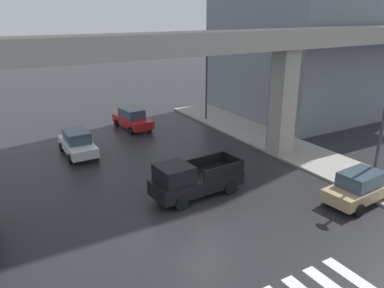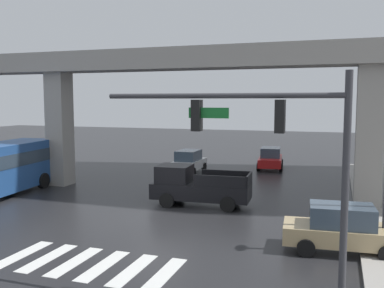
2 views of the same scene
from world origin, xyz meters
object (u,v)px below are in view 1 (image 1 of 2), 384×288
sedan_red (132,119)px  street_lamp_near_corner (384,114)px  pickup_truck (193,180)px  sedan_tan (360,187)px  street_lamp_far_north (207,70)px  street_lamp_mid_block (271,86)px  sedan_white (78,143)px

sedan_red → street_lamp_near_corner: (6.78, -18.11, 3.70)m
pickup_truck → sedan_tan: 8.78m
sedan_tan → street_lamp_far_north: bearing=85.5°
pickup_truck → street_lamp_near_corner: bearing=-28.3°
sedan_tan → street_lamp_mid_block: size_ratio=0.61×
sedan_tan → street_lamp_mid_block: street_lamp_mid_block is taller
pickup_truck → sedan_red: size_ratio=1.17×
street_lamp_far_north → street_lamp_near_corner: bearing=-90.0°
sedan_white → street_lamp_mid_block: bearing=-23.8°
sedan_red → street_lamp_mid_block: bearing=-54.3°
pickup_truck → street_lamp_mid_block: 10.18m
pickup_truck → sedan_white: bearing=111.6°
sedan_tan → sedan_red: size_ratio=0.99×
street_lamp_near_corner → street_lamp_mid_block: size_ratio=1.00×
street_lamp_mid_block → sedan_tan: bearing=-98.8°
sedan_white → pickup_truck: bearing=-68.4°
sedan_red → sedan_tan: bearing=-73.6°
sedan_red → street_lamp_mid_block: 12.21m
street_lamp_near_corner → street_lamp_far_north: 17.10m
sedan_white → street_lamp_mid_block: 14.06m
pickup_truck → street_lamp_far_north: (8.66, 12.43, 3.57)m
pickup_truck → street_lamp_mid_block: street_lamp_mid_block is taller
street_lamp_near_corner → street_lamp_far_north: same height
sedan_white → street_lamp_far_north: size_ratio=0.59×
sedan_tan → street_lamp_mid_block: bearing=81.2°
street_lamp_near_corner → street_lamp_far_north: size_ratio=1.00×
sedan_tan → sedan_red: same height
pickup_truck → street_lamp_far_north: 15.56m
sedan_white → sedan_red: (5.62, 3.97, 0.00)m
sedan_white → sedan_red: size_ratio=0.96×
sedan_tan → street_lamp_far_north: (1.38, 17.34, 3.70)m
street_lamp_near_corner → sedan_red: bearing=110.5°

